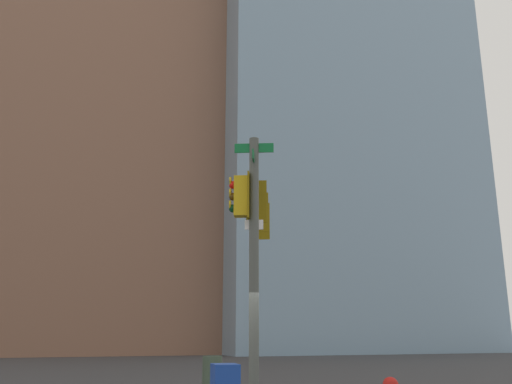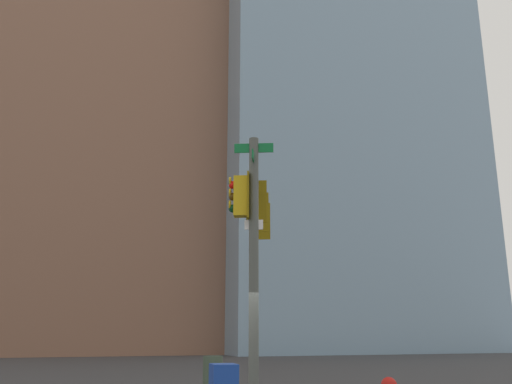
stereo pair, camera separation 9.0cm
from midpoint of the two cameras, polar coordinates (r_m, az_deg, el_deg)
The scene contains 4 objects.
signal_pole_assembly at distance 14.79m, azimuth -0.27°, elevation -3.21°, with size 2.49×4.87×6.35m.
litter_bin at distance 16.39m, azimuth -4.72°, elevation -18.20°, with size 0.56×0.56×0.95m, color #384738.
building_brick_nearside at distance 52.76m, azimuth -15.92°, elevation 8.31°, with size 19.78×14.82×42.93m, color #845B47.
building_glass_tower at distance 64.54m, azimuth 5.70°, elevation 16.63°, with size 24.49×23.47×69.60m, color #7A99B2.
Camera 1 is at (-4.07, -12.48, 1.56)m, focal length 38.65 mm.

